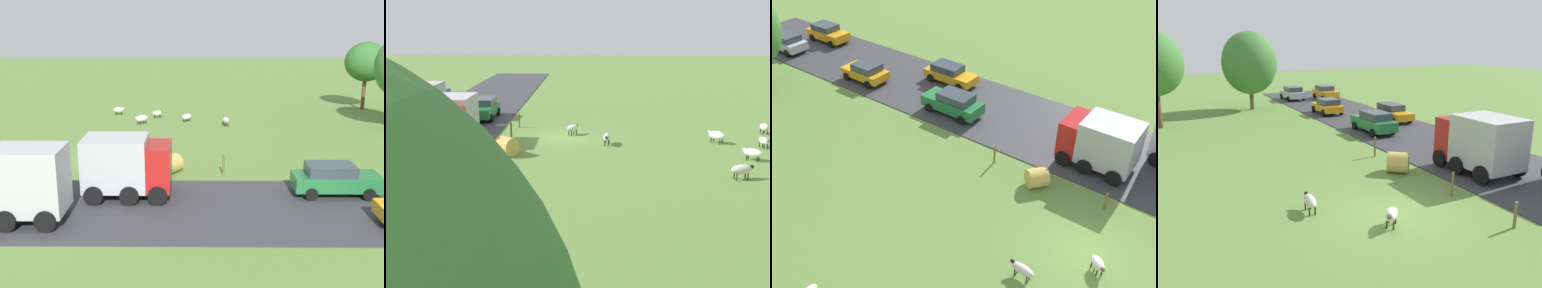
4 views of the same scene
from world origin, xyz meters
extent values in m
plane|color=olive|center=(0.00, 0.00, 0.00)|extent=(160.00, 160.00, 0.00)
cube|color=#38383D|center=(8.56, 0.00, 0.03)|extent=(8.00, 80.00, 0.06)
ellipsoid|color=silver|center=(-0.74, -0.89, 0.51)|extent=(0.98, 1.03, 0.48)
ellipsoid|color=brown|center=(-1.04, -1.22, 0.62)|extent=(0.31, 0.31, 0.20)
cylinder|color=#2D2823|center=(-0.82, -1.17, 0.17)|extent=(0.07, 0.07, 0.33)
cylinder|color=#2D2823|center=(-1.01, -1.00, 0.17)|extent=(0.07, 0.07, 0.33)
cylinder|color=#2D2823|center=(-0.47, -0.78, 0.17)|extent=(0.07, 0.07, 0.33)
cylinder|color=#2D2823|center=(-0.67, -0.60, 0.17)|extent=(0.07, 0.07, 0.33)
ellipsoid|color=beige|center=(-3.11, 1.73, 0.51)|extent=(0.56, 1.23, 0.45)
ellipsoid|color=black|center=(-3.06, 2.29, 0.62)|extent=(0.20, 0.28, 0.20)
cylinder|color=#2D2823|center=(-3.20, 2.06, 0.17)|extent=(0.07, 0.07, 0.35)
cylinder|color=#2D2823|center=(-2.96, 2.04, 0.17)|extent=(0.07, 0.07, 0.35)
cylinder|color=#2D2823|center=(-3.26, 1.41, 0.17)|extent=(0.07, 0.07, 0.35)
cylinder|color=#2D2823|center=(-3.02, 1.39, 0.17)|extent=(0.07, 0.07, 0.35)
cylinder|color=tan|center=(3.04, 4.36, 0.57)|extent=(1.60, 1.60, 1.14)
cylinder|color=brown|center=(0.54, 28.38, 1.22)|extent=(0.41, 0.41, 2.43)
ellipsoid|color=#3D7533|center=(0.54, 28.38, 4.82)|extent=(5.58, 5.58, 6.38)
cylinder|color=brown|center=(-8.38, 22.72, 1.65)|extent=(0.44, 0.44, 3.30)
cylinder|color=brown|center=(3.42, -3.15, 0.55)|extent=(0.12, 0.12, 1.09)
cylinder|color=brown|center=(3.42, 0.41, 0.60)|extent=(0.12, 0.12, 1.19)
cylinder|color=brown|center=(3.42, 3.96, 0.59)|extent=(0.12, 0.12, 1.18)
cylinder|color=brown|center=(3.42, 7.52, 0.63)|extent=(0.12, 0.12, 1.26)
cube|color=#B21919|center=(6.93, 4.01, 1.69)|extent=(2.55, 1.20, 2.30)
cube|color=#B2B2B7|center=(6.93, 1.79, 1.87)|extent=(2.55, 3.23, 2.67)
cylinder|color=black|center=(5.65, 4.01, 0.54)|extent=(0.30, 0.96, 0.96)
cylinder|color=black|center=(8.20, 4.01, 0.54)|extent=(0.30, 0.96, 0.96)
cylinder|color=black|center=(5.65, 2.60, 0.54)|extent=(0.30, 0.96, 0.96)
cylinder|color=black|center=(8.20, 2.60, 0.54)|extent=(0.30, 0.96, 0.96)
cylinder|color=black|center=(5.65, 0.82, 0.54)|extent=(0.30, 0.96, 0.96)
cylinder|color=black|center=(8.20, 0.82, 0.54)|extent=(0.30, 0.96, 0.96)
cube|color=orange|center=(10.39, 16.31, 0.69)|extent=(1.72, 4.44, 0.61)
cube|color=#333D47|center=(10.39, 16.64, 1.27)|extent=(1.51, 2.44, 0.56)
cylinder|color=black|center=(11.25, 14.86, 0.38)|extent=(0.22, 0.64, 0.64)
cylinder|color=black|center=(9.53, 14.86, 0.38)|extent=(0.22, 0.64, 0.64)
cylinder|color=black|center=(11.25, 17.75, 0.38)|extent=(0.22, 0.64, 0.64)
cylinder|color=black|center=(9.53, 17.75, 0.38)|extent=(0.22, 0.64, 0.64)
cube|color=orange|center=(6.55, 22.25, 0.69)|extent=(1.89, 3.87, 0.63)
cube|color=#333D47|center=(6.55, 21.96, 1.29)|extent=(1.66, 2.13, 0.56)
cylinder|color=black|center=(5.61, 23.51, 0.38)|extent=(0.22, 0.64, 0.64)
cylinder|color=black|center=(7.49, 23.51, 0.38)|extent=(0.22, 0.64, 0.64)
cylinder|color=black|center=(5.61, 21.00, 0.38)|extent=(0.22, 0.64, 0.64)
cylinder|color=black|center=(7.49, 21.00, 0.38)|extent=(0.22, 0.64, 0.64)
cube|color=orange|center=(10.32, 31.46, 0.76)|extent=(1.86, 4.33, 0.75)
cube|color=#333D47|center=(10.32, 31.78, 1.41)|extent=(1.64, 2.38, 0.56)
cylinder|color=black|center=(11.26, 30.05, 0.38)|extent=(0.22, 0.64, 0.64)
cylinder|color=black|center=(9.39, 30.05, 0.38)|extent=(0.22, 0.64, 0.64)
cylinder|color=black|center=(11.26, 32.86, 0.38)|extent=(0.22, 0.64, 0.64)
cylinder|color=black|center=(9.39, 32.86, 0.38)|extent=(0.22, 0.64, 0.64)
cube|color=#237238|center=(6.62, 13.26, 0.77)|extent=(1.78, 4.50, 0.77)
cube|color=#333D47|center=(6.62, 12.92, 1.43)|extent=(1.57, 2.48, 0.56)
cylinder|color=black|center=(5.73, 14.72, 0.38)|extent=(0.22, 0.64, 0.64)
cylinder|color=black|center=(7.51, 14.72, 0.38)|extent=(0.22, 0.64, 0.64)
cylinder|color=black|center=(5.73, 11.79, 0.38)|extent=(0.22, 0.64, 0.64)
cylinder|color=black|center=(7.51, 11.79, 0.38)|extent=(0.22, 0.64, 0.64)
cube|color=#B7B7BC|center=(6.49, 32.90, 0.74)|extent=(1.91, 4.30, 0.72)
cube|color=#333D47|center=(6.49, 32.58, 1.38)|extent=(1.68, 2.36, 0.56)
cylinder|color=black|center=(5.54, 34.30, 0.38)|extent=(0.22, 0.64, 0.64)
cylinder|color=black|center=(7.45, 34.30, 0.38)|extent=(0.22, 0.64, 0.64)
cylinder|color=black|center=(5.54, 31.51, 0.38)|extent=(0.22, 0.64, 0.64)
cylinder|color=black|center=(7.45, 31.51, 0.38)|extent=(0.22, 0.64, 0.64)
camera|label=1|loc=(30.10, 5.91, 9.07)|focal=44.24mm
camera|label=2|loc=(-2.12, 31.08, 7.87)|focal=43.14mm
camera|label=3|loc=(-15.30, -3.95, 16.65)|focal=41.36mm
camera|label=4|loc=(-8.30, -12.35, 6.98)|focal=35.90mm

